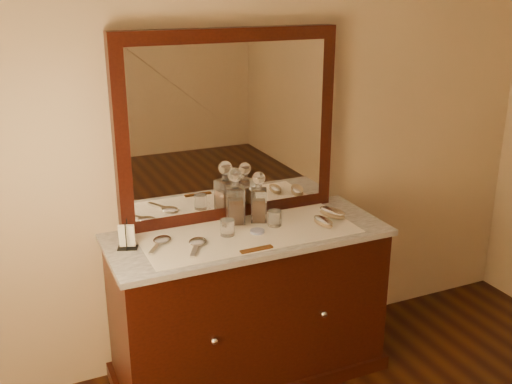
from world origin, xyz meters
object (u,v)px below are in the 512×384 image
Objects in this scene: napkin_rack at (127,238)px; hand_mirror_inner at (197,243)px; comb at (257,249)px; decanter_right at (259,202)px; dresser_cabinet at (248,307)px; decanter_left at (235,202)px; brush_far at (332,213)px; hand_mirror_outer at (161,241)px; mirror_frame at (229,127)px; brush_near at (323,222)px; pin_dish at (257,231)px.

napkin_rack is 0.34m from hand_mirror_inner.
decanter_right is (0.16, 0.34, 0.10)m from comb.
comb is 0.62m from napkin_rack.
decanter_left reaches higher than dresser_cabinet.
dresser_cabinet is 0.68m from brush_far.
napkin_rack is at bearing -172.17° from decanter_left.
decanter_left is (0.04, 0.36, 0.11)m from comb.
decanter_right is (0.72, 0.06, 0.05)m from napkin_rack.
decanter_right is at bearing 7.05° from hand_mirror_outer.
brush_near is (0.39, -0.33, -0.48)m from mirror_frame.
brush_near is 0.67× the size of hand_mirror_inner.
napkin_rack is at bearing 151.64° from comb.
decanter_left reaches higher than pin_dish.
hand_mirror_inner is (-0.28, -0.19, -0.11)m from decanter_left.
decanter_right is at bearing 145.30° from brush_near.
napkin_rack is 0.67× the size of hand_mirror_outer.
hand_mirror_outer is 0.94× the size of hand_mirror_inner.
pin_dish is at bearing -8.95° from hand_mirror_outer.
napkin_rack reaches higher than hand_mirror_inner.
hand_mirror_outer is at bearing 144.09° from comb.
comb is 0.92× the size of brush_far.
napkin_rack is 0.63× the size of hand_mirror_inner.
brush_near is 0.14m from brush_far.
brush_near reaches higher than hand_mirror_outer.
brush_near reaches higher than dresser_cabinet.
mirror_frame is at bearing 97.72° from pin_dish.
mirror_frame is 0.70m from brush_near.
decanter_left is 0.54m from brush_far.
comb is at bearing -115.27° from pin_dish.
brush_far is at bearing 4.18° from pin_dish.
pin_dish reaches higher than comb.
mirror_frame is at bearing 140.19° from brush_near.
mirror_frame is 0.39m from decanter_left.
mirror_frame is 7.27× the size of comb.
dresser_cabinet is 0.64m from hand_mirror_outer.
hand_mirror_inner is (-0.29, -0.05, 0.45)m from dresser_cabinet.
mirror_frame is 8.04× the size of brush_near.
hand_mirror_outer is at bearing -167.87° from decanter_left.
hand_mirror_inner is at bearing -145.71° from decanter_left.
brush_far is (0.11, 0.09, 0.00)m from brush_near.
mirror_frame is at bearing 24.27° from hand_mirror_outer.
brush_far reaches higher than pin_dish.
brush_near is 0.85m from hand_mirror_outer.
pin_dish is 0.50× the size of brush_near.
decanter_right is 1.83× the size of brush_near.
hand_mirror_inner reaches higher than pin_dish.
napkin_rack reaches higher than hand_mirror_outer.
decanter_right reaches higher than hand_mirror_inner.
brush_far is 0.80m from hand_mirror_inner.
hand_mirror_inner is (-0.24, 0.17, 0.01)m from comb.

